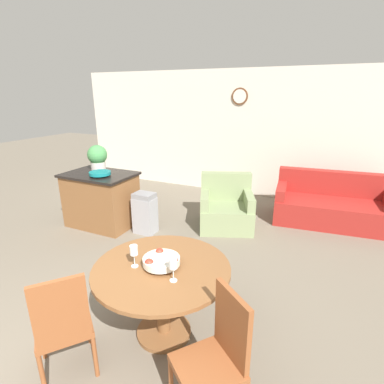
{
  "coord_description": "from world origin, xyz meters",
  "views": [
    {
      "loc": [
        1.89,
        -0.93,
        2.21
      ],
      "look_at": [
        0.27,
        2.55,
        0.93
      ],
      "focal_mm": 28.0,
      "sensor_mm": 36.0,
      "label": 1
    }
  ],
  "objects_px": {
    "potted_plant": "(97,157)",
    "couch": "(332,206)",
    "kitchen_island": "(101,199)",
    "teal_bowl": "(100,173)",
    "dining_table": "(162,282)",
    "dining_chair_near_right": "(217,353)",
    "dining_chair_near_left": "(63,323)",
    "wine_glass_right": "(173,264)",
    "trash_bin": "(145,213)",
    "armchair": "(226,210)",
    "fruit_bowl": "(161,261)",
    "wine_glass_left": "(134,251)"
  },
  "relations": [
    {
      "from": "potted_plant",
      "to": "couch",
      "type": "bearing_deg",
      "value": 23.19
    },
    {
      "from": "kitchen_island",
      "to": "teal_bowl",
      "type": "distance_m",
      "value": 0.54
    },
    {
      "from": "dining_table",
      "to": "dining_chair_near_right",
      "type": "xyz_separation_m",
      "value": [
        0.71,
        -0.47,
        -0.05
      ]
    },
    {
      "from": "dining_chair_near_left",
      "to": "couch",
      "type": "relative_size",
      "value": 0.48
    },
    {
      "from": "wine_glass_right",
      "to": "teal_bowl",
      "type": "bearing_deg",
      "value": 142.48
    },
    {
      "from": "trash_bin",
      "to": "armchair",
      "type": "relative_size",
      "value": 0.62
    },
    {
      "from": "wine_glass_right",
      "to": "couch",
      "type": "distance_m",
      "value": 3.93
    },
    {
      "from": "teal_bowl",
      "to": "armchair",
      "type": "relative_size",
      "value": 0.31
    },
    {
      "from": "fruit_bowl",
      "to": "teal_bowl",
      "type": "height_order",
      "value": "teal_bowl"
    },
    {
      "from": "wine_glass_right",
      "to": "potted_plant",
      "type": "height_order",
      "value": "potted_plant"
    },
    {
      "from": "dining_table",
      "to": "trash_bin",
      "type": "bearing_deg",
      "value": 127.71
    },
    {
      "from": "wine_glass_left",
      "to": "potted_plant",
      "type": "relative_size",
      "value": 0.48
    },
    {
      "from": "wine_glass_right",
      "to": "potted_plant",
      "type": "bearing_deg",
      "value": 141.42
    },
    {
      "from": "wine_glass_left",
      "to": "wine_glass_right",
      "type": "relative_size",
      "value": 1.0
    },
    {
      "from": "trash_bin",
      "to": "armchair",
      "type": "xyz_separation_m",
      "value": [
        1.12,
        0.8,
        -0.04
      ]
    },
    {
      "from": "wine_glass_left",
      "to": "couch",
      "type": "distance_m",
      "value": 4.04
    },
    {
      "from": "kitchen_island",
      "to": "potted_plant",
      "type": "distance_m",
      "value": 0.74
    },
    {
      "from": "potted_plant",
      "to": "dining_chair_near_right",
      "type": "bearing_deg",
      "value": -37.67
    },
    {
      "from": "kitchen_island",
      "to": "armchair",
      "type": "bearing_deg",
      "value": 23.12
    },
    {
      "from": "armchair",
      "to": "couch",
      "type": "bearing_deg",
      "value": 8.87
    },
    {
      "from": "dining_chair_near_right",
      "to": "dining_table",
      "type": "bearing_deg",
      "value": 5.44
    },
    {
      "from": "fruit_bowl",
      "to": "wine_glass_right",
      "type": "xyz_separation_m",
      "value": [
        0.2,
        -0.14,
        0.09
      ]
    },
    {
      "from": "wine_glass_right",
      "to": "armchair",
      "type": "relative_size",
      "value": 0.19
    },
    {
      "from": "dining_table",
      "to": "dining_chair_near_right",
      "type": "height_order",
      "value": "dining_chair_near_right"
    },
    {
      "from": "teal_bowl",
      "to": "potted_plant",
      "type": "bearing_deg",
      "value": 134.41
    },
    {
      "from": "wine_glass_right",
      "to": "potted_plant",
      "type": "distance_m",
      "value": 3.34
    },
    {
      "from": "dining_chair_near_left",
      "to": "trash_bin",
      "type": "distance_m",
      "value": 2.67
    },
    {
      "from": "wine_glass_left",
      "to": "armchair",
      "type": "bearing_deg",
      "value": 90.85
    },
    {
      "from": "teal_bowl",
      "to": "trash_bin",
      "type": "distance_m",
      "value": 0.97
    },
    {
      "from": "wine_glass_right",
      "to": "teal_bowl",
      "type": "relative_size",
      "value": 0.61
    },
    {
      "from": "dining_chair_near_right",
      "to": "wine_glass_left",
      "type": "bearing_deg",
      "value": 17.05
    },
    {
      "from": "teal_bowl",
      "to": "dining_chair_near_right",
      "type": "bearing_deg",
      "value": -36.68
    },
    {
      "from": "potted_plant",
      "to": "trash_bin",
      "type": "bearing_deg",
      "value": -8.15
    },
    {
      "from": "kitchen_island",
      "to": "teal_bowl",
      "type": "bearing_deg",
      "value": -41.57
    },
    {
      "from": "dining_chair_near_left",
      "to": "wine_glass_left",
      "type": "relative_size",
      "value": 4.66
    },
    {
      "from": "dining_chair_near_left",
      "to": "wine_glass_right",
      "type": "xyz_separation_m",
      "value": [
        0.67,
        0.57,
        0.37
      ]
    },
    {
      "from": "wine_glass_left",
      "to": "potted_plant",
      "type": "height_order",
      "value": "potted_plant"
    },
    {
      "from": "fruit_bowl",
      "to": "kitchen_island",
      "type": "bearing_deg",
      "value": 142.04
    },
    {
      "from": "wine_glass_left",
      "to": "teal_bowl",
      "type": "distance_m",
      "value": 2.55
    },
    {
      "from": "dining_chair_near_right",
      "to": "kitchen_island",
      "type": "bearing_deg",
      "value": 2.02
    },
    {
      "from": "fruit_bowl",
      "to": "wine_glass_right",
      "type": "distance_m",
      "value": 0.26
    },
    {
      "from": "potted_plant",
      "to": "fruit_bowl",
      "type": "bearing_deg",
      "value": -38.82
    },
    {
      "from": "kitchen_island",
      "to": "couch",
      "type": "relative_size",
      "value": 0.58
    },
    {
      "from": "dining_chair_near_left",
      "to": "couch",
      "type": "height_order",
      "value": "dining_chair_near_left"
    },
    {
      "from": "dining_chair_near_left",
      "to": "teal_bowl",
      "type": "distance_m",
      "value": 2.88
    },
    {
      "from": "teal_bowl",
      "to": "fruit_bowl",
      "type": "bearing_deg",
      "value": -37.71
    },
    {
      "from": "teal_bowl",
      "to": "wine_glass_right",
      "type": "bearing_deg",
      "value": -37.52
    },
    {
      "from": "trash_bin",
      "to": "dining_table",
      "type": "bearing_deg",
      "value": -52.29
    },
    {
      "from": "dining_chair_near_right",
      "to": "armchair",
      "type": "height_order",
      "value": "dining_chair_near_right"
    },
    {
      "from": "wine_glass_right",
      "to": "trash_bin",
      "type": "xyz_separation_m",
      "value": [
        -1.58,
        1.93,
        -0.55
      ]
    }
  ]
}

